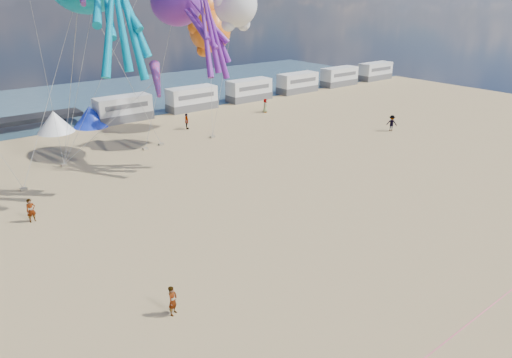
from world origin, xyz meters
name	(u,v)px	position (x,y,z in m)	size (l,w,h in m)	color
ground	(334,302)	(0.00, 0.00, 0.00)	(120.00, 120.00, 0.00)	tan
water	(39,106)	(0.00, 55.00, 0.02)	(120.00, 120.00, 0.00)	#345263
motorhome_0	(123,109)	(6.00, 40.00, 1.50)	(6.60, 2.50, 3.00)	silver
motorhome_1	(192,99)	(15.50, 40.00, 1.50)	(6.60, 2.50, 3.00)	silver
motorhome_2	(249,90)	(25.00, 40.00, 1.50)	(6.60, 2.50, 3.00)	silver
motorhome_3	(298,83)	(34.50, 40.00, 1.50)	(6.60, 2.50, 3.00)	silver
motorhome_4	(339,77)	(44.00, 40.00, 1.50)	(6.60, 2.50, 3.00)	silver
motorhome_5	(375,71)	(53.50, 40.00, 1.50)	(6.60, 2.50, 3.00)	silver
tent_white	(55,122)	(-2.00, 40.00, 1.20)	(4.00, 4.00, 2.40)	white
tent_blue	(91,116)	(2.00, 40.00, 1.20)	(4.00, 4.00, 2.40)	#1933CC
standing_person	(173,301)	(-6.75, 4.08, 0.77)	(0.56, 0.37, 1.54)	tan
beachgoer_2	(392,123)	(27.93, 17.39, 0.89)	(0.86, 0.67, 1.78)	#7F6659
beachgoer_3	(187,121)	(10.16, 32.13, 0.90)	(1.16, 0.67, 1.80)	#7F6659
beachgoer_5	(31,210)	(-9.59, 18.52, 0.82)	(1.52, 0.48, 1.64)	#7F6659
beachgoer_6	(265,105)	(22.28, 32.93, 0.89)	(0.65, 0.43, 1.78)	#7F6659
sandbag_a	(24,189)	(-8.81, 24.62, 0.11)	(0.50, 0.35, 0.22)	gray
sandbag_b	(145,149)	(3.09, 28.03, 0.11)	(0.50, 0.35, 0.22)	gray
sandbag_c	(212,137)	(10.58, 27.47, 0.11)	(0.50, 0.35, 0.22)	gray
sandbag_d	(161,144)	(5.02, 28.47, 0.11)	(0.50, 0.35, 0.22)	gray
sandbag_e	(64,165)	(-4.63, 28.32, 0.11)	(0.50, 0.35, 0.22)	gray
kite_octopus_purple	(176,3)	(5.89, 25.09, 13.60)	(3.85, 8.99, 10.28)	#6D2196
kite_panda	(236,4)	(11.68, 24.36, 13.40)	(4.92, 4.63, 6.94)	silver
kite_teddy_orange	(210,31)	(13.03, 31.06, 10.59)	(5.37, 5.06, 7.59)	orange
windsock_right	(157,80)	(2.53, 23.11, 7.60)	(0.90, 4.29, 4.29)	red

